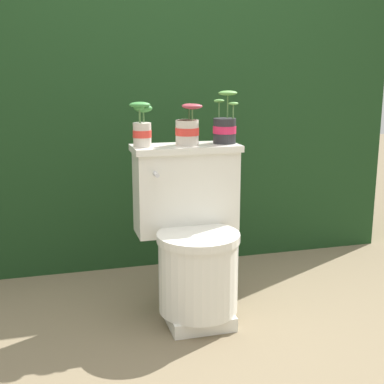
% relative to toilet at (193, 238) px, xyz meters
% --- Properties ---
extents(ground_plane, '(12.00, 12.00, 0.00)m').
position_rel_toilet_xyz_m(ground_plane, '(0.02, -0.09, -0.39)').
color(ground_plane, '#75664C').
extents(hedge_backdrop, '(2.85, 0.79, 1.62)m').
position_rel_toilet_xyz_m(hedge_backdrop, '(0.02, 1.09, 0.42)').
color(hedge_backdrop, '#193819').
rests_on(hedge_backdrop, ground).
extents(toilet, '(0.51, 0.52, 0.81)m').
position_rel_toilet_xyz_m(toilet, '(0.00, 0.00, 0.00)').
color(toilet, silver).
rests_on(toilet, ground).
extents(potted_plant_left, '(0.11, 0.09, 0.21)m').
position_rel_toilet_xyz_m(potted_plant_left, '(-0.21, 0.12, 0.51)').
color(potted_plant_left, beige).
rests_on(potted_plant_left, toilet).
extents(potted_plant_midleft, '(0.13, 0.11, 0.19)m').
position_rel_toilet_xyz_m(potted_plant_midleft, '(0.01, 0.12, 0.50)').
color(potted_plant_midleft, beige).
rests_on(potted_plant_midleft, toilet).
extents(potted_plant_middle, '(0.12, 0.12, 0.25)m').
position_rel_toilet_xyz_m(potted_plant_middle, '(0.20, 0.14, 0.50)').
color(potted_plant_middle, '#262628').
rests_on(potted_plant_middle, toilet).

